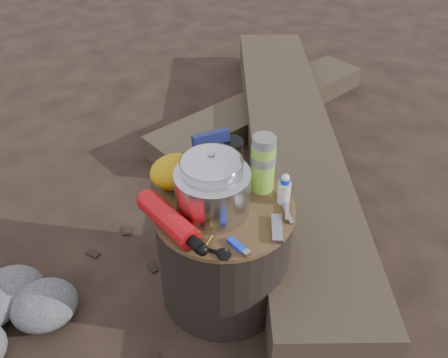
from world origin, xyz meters
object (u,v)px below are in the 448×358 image
object	(u,v)px
log_main	(289,143)
camping_pot	(212,179)
fuel_bottle	(168,219)
stump	(224,251)
travel_mug	(231,156)
thermos	(263,164)

from	to	relation	value
log_main	camping_pot	bearing A→B (deg)	-114.94
fuel_bottle	stump	bearing A→B (deg)	-9.99
travel_mug	fuel_bottle	bearing A→B (deg)	-143.19
stump	log_main	distance (m)	0.82
camping_pot	fuel_bottle	world-z (taller)	camping_pot
stump	camping_pot	world-z (taller)	camping_pot
travel_mug	camping_pot	bearing A→B (deg)	-129.89
camping_pot	travel_mug	distance (m)	0.17
camping_pot	travel_mug	xyz separation A→B (m)	(0.11, 0.13, -0.03)
thermos	travel_mug	distance (m)	0.13
stump	thermos	world-z (taller)	thermos
stump	travel_mug	world-z (taller)	travel_mug
fuel_bottle	travel_mug	world-z (taller)	travel_mug
stump	log_main	size ratio (longest dim) A/B	0.19
stump	travel_mug	xyz separation A→B (m)	(0.08, 0.16, 0.24)
log_main	thermos	size ratio (longest dim) A/B	11.92
log_main	thermos	xyz separation A→B (m)	(-0.40, -0.57, 0.38)
log_main	fuel_bottle	size ratio (longest dim) A/B	8.02
thermos	stump	bearing A→B (deg)	-162.82
log_main	fuel_bottle	world-z (taller)	fuel_bottle
log_main	travel_mug	bearing A→B (deg)	-115.99
camping_pot	stump	bearing A→B (deg)	-46.76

